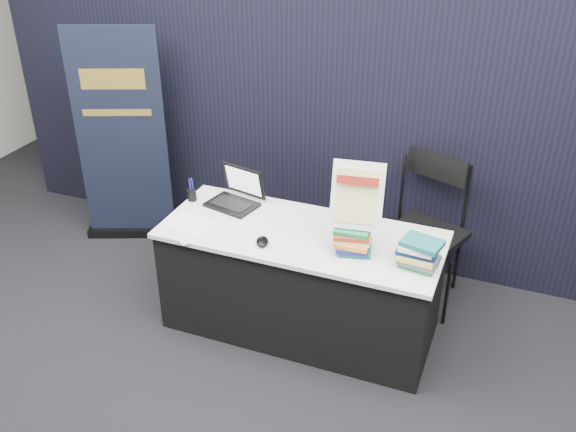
# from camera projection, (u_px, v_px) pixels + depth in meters

# --- Properties ---
(floor) EXTENTS (8.00, 8.00, 0.00)m
(floor) POSITION_uv_depth(u_px,v_px,m) (269.00, 378.00, 3.99)
(floor) COLOR black
(floor) RESTS_ON ground
(drape_partition) EXTENTS (6.00, 0.08, 2.40)m
(drape_partition) POSITION_uv_depth(u_px,v_px,m) (352.00, 112.00, 4.70)
(drape_partition) COLOR black
(drape_partition) RESTS_ON floor
(display_table) EXTENTS (1.80, 0.75, 0.75)m
(display_table) POSITION_uv_depth(u_px,v_px,m) (301.00, 281.00, 4.25)
(display_table) COLOR black
(display_table) RESTS_ON floor
(laptop) EXTENTS (0.37, 0.33, 0.25)m
(laptop) POSITION_uv_depth(u_px,v_px,m) (235.00, 196.00, 4.38)
(laptop) COLOR black
(laptop) RESTS_ON display_table
(mouse) EXTENTS (0.12, 0.14, 0.04)m
(mouse) POSITION_uv_depth(u_px,v_px,m) (262.00, 241.00, 3.94)
(mouse) COLOR black
(mouse) RESTS_ON display_table
(brochure_left) EXTENTS (0.33, 0.26, 0.00)m
(brochure_left) POSITION_uv_depth(u_px,v_px,m) (191.00, 223.00, 4.17)
(brochure_left) COLOR white
(brochure_left) RESTS_ON display_table
(brochure_mid) EXTENTS (0.34, 0.32, 0.00)m
(brochure_mid) POSITION_uv_depth(u_px,v_px,m) (187.00, 231.00, 4.08)
(brochure_mid) COLOR silver
(brochure_mid) RESTS_ON display_table
(brochure_right) EXTENTS (0.36, 0.31, 0.00)m
(brochure_right) POSITION_uv_depth(u_px,v_px,m) (251.00, 229.00, 4.10)
(brochure_right) COLOR silver
(brochure_right) RESTS_ON display_table
(pen_cup) EXTENTS (0.08, 0.08, 0.08)m
(pen_cup) POSITION_uv_depth(u_px,v_px,m) (192.00, 195.00, 4.43)
(pen_cup) COLOR black
(pen_cup) RESTS_ON display_table
(book_stack_tall) EXTENTS (0.22, 0.18, 0.16)m
(book_stack_tall) POSITION_uv_depth(u_px,v_px,m) (353.00, 240.00, 3.83)
(book_stack_tall) COLOR #185C5D
(book_stack_tall) RESTS_ON display_table
(book_stack_short) EXTENTS (0.23, 0.19, 0.18)m
(book_stack_short) POSITION_uv_depth(u_px,v_px,m) (419.00, 254.00, 3.69)
(book_stack_short) COLOR #1D6F41
(book_stack_short) RESTS_ON display_table
(info_sign) EXTENTS (0.32, 0.17, 0.42)m
(info_sign) POSITION_uv_depth(u_px,v_px,m) (357.00, 197.00, 3.72)
(info_sign) COLOR black
(info_sign) RESTS_ON book_stack_tall
(pullup_banner) EXTENTS (0.73, 0.38, 1.77)m
(pullup_banner) POSITION_uv_depth(u_px,v_px,m) (123.00, 150.00, 5.12)
(pullup_banner) COLOR black
(pullup_banner) RESTS_ON floor
(stacking_chair) EXTENTS (0.61, 0.63, 1.05)m
(stacking_chair) POSITION_uv_depth(u_px,v_px,m) (426.00, 226.00, 4.46)
(stacking_chair) COLOR black
(stacking_chair) RESTS_ON floor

